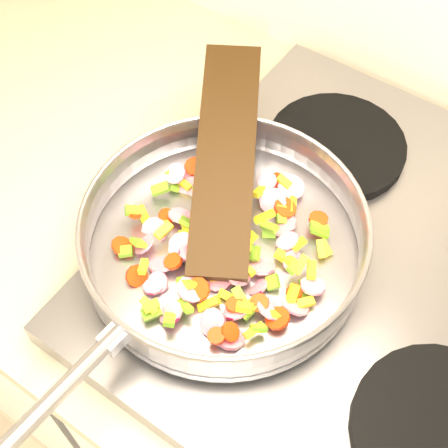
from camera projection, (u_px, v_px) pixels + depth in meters
The scene contains 7 objects.
cooktop at pixel (377, 280), 0.77m from camera, with size 0.60×0.60×0.04m, color #939399.
grate_fl at pixel (219, 294), 0.72m from camera, with size 0.19×0.19×0.02m, color black.
grate_fr at pixel (443, 433), 0.63m from camera, with size 0.19×0.19×0.02m, color black.
grate_bl at pixel (336, 146), 0.85m from camera, with size 0.19×0.19×0.02m, color black.
saute_pan at pixel (223, 236), 0.72m from camera, with size 0.38×0.54×0.06m.
vegetable_heap at pixel (222, 245), 0.73m from camera, with size 0.26×0.27×0.05m.
wooden_spatula at pixel (226, 155), 0.76m from camera, with size 0.31×0.07×0.01m, color black.
Camera 1 is at (-0.64, 1.25, 1.59)m, focal length 50.00 mm.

